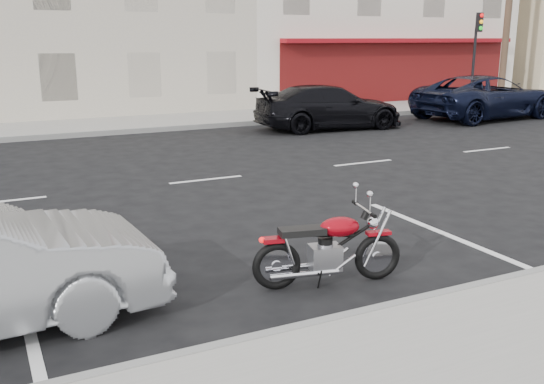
{
  "coord_description": "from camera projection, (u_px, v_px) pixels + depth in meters",
  "views": [
    {
      "loc": [
        -6.28,
        -11.78,
        2.91
      ],
      "look_at": [
        -2.61,
        -4.37,
        0.8
      ],
      "focal_mm": 40.0,
      "sensor_mm": 36.0,
      "label": 1
    }
  ],
  "objects": [
    {
      "name": "car_far",
      "position": [
        329.0,
        107.0,
        19.77
      ],
      "size": [
        5.08,
        2.41,
        1.43
      ],
      "primitive_type": "imported",
      "rotation": [
        0.0,
        0.0,
        1.49
      ],
      "color": "black",
      "rests_on": "ground"
    },
    {
      "name": "motorcycle",
      "position": [
        380.0,
        246.0,
        7.43
      ],
      "size": [
        1.85,
        0.72,
        0.94
      ],
      "rotation": [
        0.0,
        0.0,
        -0.22
      ],
      "color": "black",
      "rests_on": "ground"
    },
    {
      "name": "curb_far",
      "position": [
        24.0,
        138.0,
        17.56
      ],
      "size": [
        80.0,
        0.12,
        0.16
      ],
      "primitive_type": "cube",
      "color": "gray",
      "rests_on": "ground"
    },
    {
      "name": "fire_hydrant",
      "position": [
        443.0,
        95.0,
        26.06
      ],
      "size": [
        0.2,
        0.2,
        0.72
      ],
      "color": "beige",
      "rests_on": "sidewalk_far"
    },
    {
      "name": "suv_far",
      "position": [
        486.0,
        97.0,
        22.28
      ],
      "size": [
        5.92,
        3.1,
        1.59
      ],
      "primitive_type": "imported",
      "rotation": [
        0.0,
        0.0,
        1.65
      ],
      "color": "black",
      "rests_on": "ground"
    },
    {
      "name": "curb_near",
      "position": [
        163.0,
        365.0,
        5.41
      ],
      "size": [
        80.0,
        0.12,
        0.16
      ],
      "primitive_type": "cube",
      "color": "gray",
      "rests_on": "ground"
    },
    {
      "name": "sidewalk_far",
      "position": [
        20.0,
        131.0,
        19.04
      ],
      "size": [
        80.0,
        3.4,
        0.15
      ],
      "primitive_type": "cube",
      "color": "gray",
      "rests_on": "ground"
    },
    {
      "name": "ground",
      "position": [
        290.0,
        171.0,
        13.65
      ],
      "size": [
        120.0,
        120.0,
        0.0
      ],
      "primitive_type": "plane",
      "color": "black",
      "rests_on": "ground"
    },
    {
      "name": "traffic_light",
      "position": [
        476.0,
        46.0,
        26.06
      ],
      "size": [
        0.26,
        0.3,
        3.8
      ],
      "color": "black",
      "rests_on": "sidewalk_far"
    }
  ]
}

